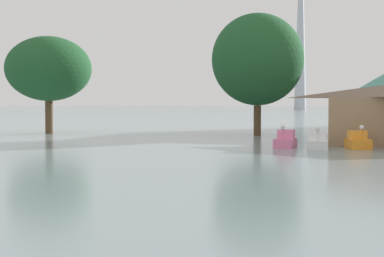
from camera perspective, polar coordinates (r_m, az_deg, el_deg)
pedal_boat_pink at (r=42.05m, az=9.20°, el=-1.16°), size 1.34×2.73×1.67m
pedal_boat_white at (r=41.38m, az=12.26°, el=-1.29°), size 1.65×2.99×1.59m
pedal_boat_orange at (r=41.78m, az=16.03°, el=-1.24°), size 1.97×2.56×1.69m
shoreline_tree_tall_left at (r=62.49m, az=-13.95°, el=5.72°), size 8.92×8.92×10.16m
shoreline_tree_mid at (r=57.36m, az=6.48°, el=6.77°), size 8.99×8.99×11.98m
distant_broadcast_tower at (r=296.42m, az=10.67°, el=12.34°), size 9.00×9.00×138.25m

